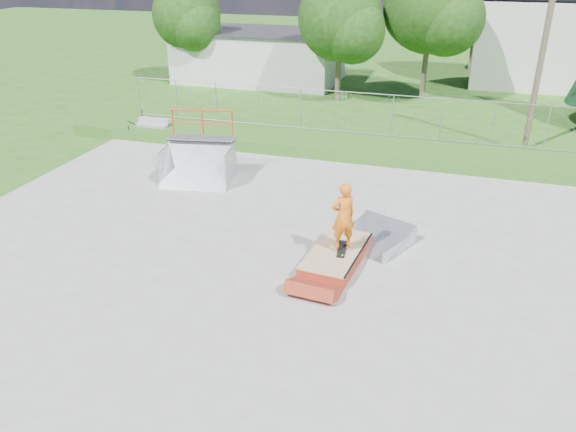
{
  "coord_description": "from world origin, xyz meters",
  "views": [
    {
      "loc": [
        4.62,
        -12.75,
        7.68
      ],
      "look_at": [
        0.52,
        0.49,
        1.1
      ],
      "focal_mm": 35.0,
      "sensor_mm": 36.0,
      "label": 1
    }
  ],
  "objects_px": {
    "skater": "(343,219)",
    "grind_box": "(336,256)",
    "flat_bank_ramp": "(375,237)",
    "quarter_pipe": "(197,150)"
  },
  "relations": [
    {
      "from": "grind_box",
      "to": "skater",
      "type": "distance_m",
      "value": 1.17
    },
    {
      "from": "quarter_pipe",
      "to": "skater",
      "type": "height_order",
      "value": "quarter_pipe"
    },
    {
      "from": "grind_box",
      "to": "skater",
      "type": "height_order",
      "value": "skater"
    },
    {
      "from": "quarter_pipe",
      "to": "skater",
      "type": "distance_m",
      "value": 7.59
    },
    {
      "from": "skater",
      "to": "grind_box",
      "type": "bearing_deg",
      "value": -40.58
    },
    {
      "from": "grind_box",
      "to": "skater",
      "type": "xyz_separation_m",
      "value": [
        0.15,
        -0.01,
        1.16
      ]
    },
    {
      "from": "grind_box",
      "to": "quarter_pipe",
      "type": "height_order",
      "value": "quarter_pipe"
    },
    {
      "from": "skater",
      "to": "quarter_pipe",
      "type": "bearing_deg",
      "value": -72.78
    },
    {
      "from": "flat_bank_ramp",
      "to": "skater",
      "type": "distance_m",
      "value": 1.85
    },
    {
      "from": "quarter_pipe",
      "to": "skater",
      "type": "xyz_separation_m",
      "value": [
        6.25,
        -4.29,
        0.14
      ]
    }
  ]
}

